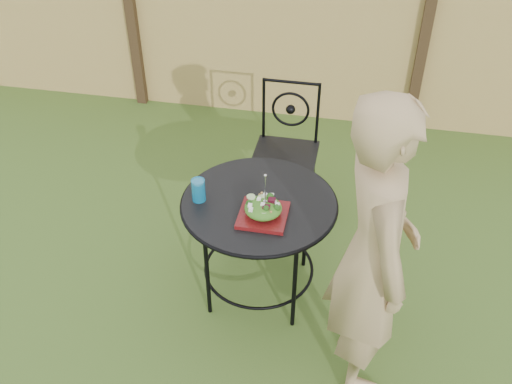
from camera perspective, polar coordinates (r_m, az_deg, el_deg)
ground at (r=3.91m, az=-4.15°, el=-7.93°), size 60.00×60.00×0.00m
fence at (r=5.21m, az=1.73°, el=17.09°), size 8.00×0.12×1.90m
patio_table at (r=3.40m, az=0.30°, el=-2.75°), size 0.92×0.92×0.72m
patio_chair at (r=4.19m, az=3.05°, el=4.65°), size 0.46×0.46×0.95m
diner at (r=2.82m, az=11.65°, el=-6.16°), size 0.56×0.72×1.75m
salad_plate at (r=3.20m, az=0.72°, el=-2.33°), size 0.27×0.27×0.02m
salad at (r=3.16m, az=0.72°, el=-1.62°), size 0.21×0.21×0.08m
fork at (r=3.08m, az=0.93°, el=0.23°), size 0.01×0.01×0.18m
drinking_glass at (r=3.30m, az=-5.77°, el=0.19°), size 0.08×0.08×0.14m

